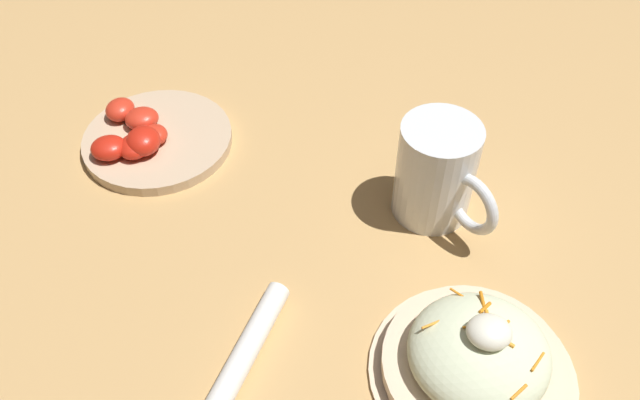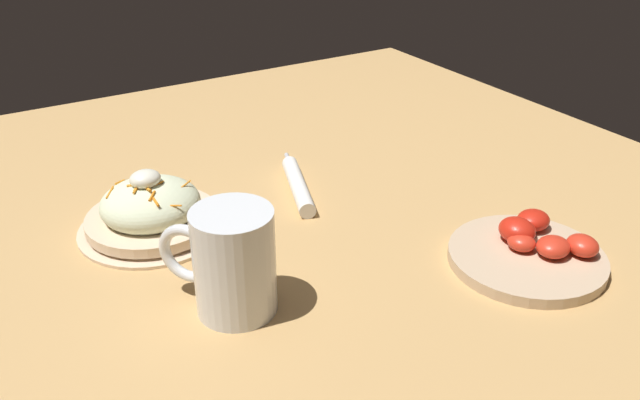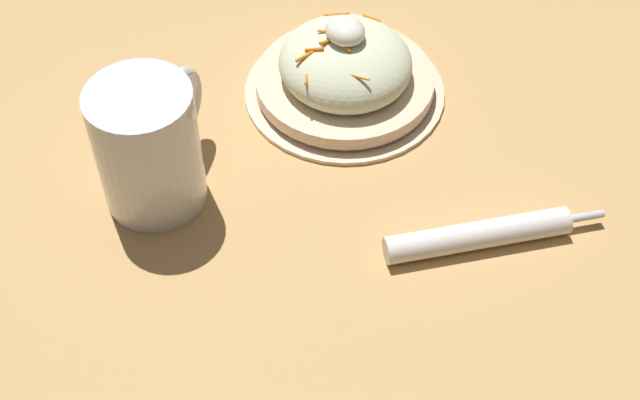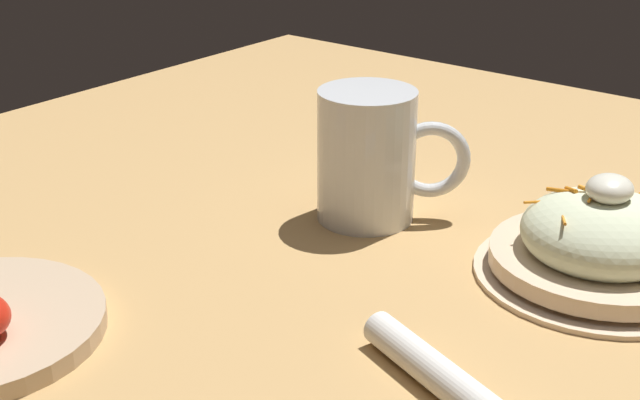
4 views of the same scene
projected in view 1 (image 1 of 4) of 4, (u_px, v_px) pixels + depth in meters
The scene contains 5 objects.
ground_plane at pixel (313, 288), 0.75m from camera, with size 1.43×1.43×0.00m, color tan.
salad_plate at pixel (476, 359), 0.65m from camera, with size 0.21×0.21×0.09m.
beer_mug at pixel (436, 176), 0.79m from camera, with size 0.12×0.13×0.13m.
napkin_roll at pixel (244, 355), 0.67m from camera, with size 0.09×0.20×0.03m.
tomato_plate at pixel (150, 138), 0.90m from camera, with size 0.21×0.21×0.05m.
Camera 1 is at (-0.02, 0.43, 0.62)m, focal length 36.43 mm.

